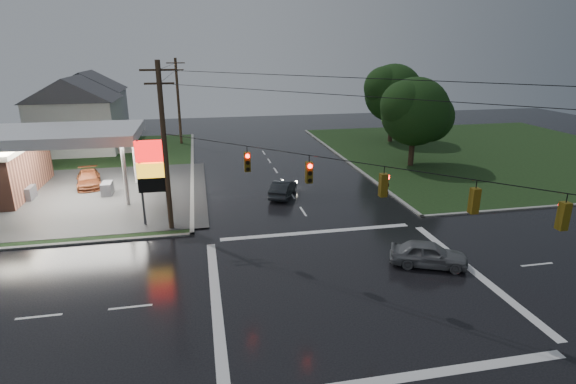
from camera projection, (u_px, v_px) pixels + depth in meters
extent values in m
plane|color=black|center=(352.00, 284.00, 23.30)|extent=(120.00, 120.00, 0.00)
cube|color=black|center=(1.00, 176.00, 42.63)|extent=(36.00, 36.00, 0.08)
cube|color=black|center=(490.00, 152.00, 52.44)|extent=(36.00, 36.00, 0.08)
cube|color=#2D2D2D|center=(43.00, 198.00, 36.28)|extent=(26.00, 18.00, 0.02)
cylinder|color=silver|center=(125.00, 174.00, 34.07)|extent=(0.30, 0.30, 5.00)
cylinder|color=silver|center=(11.00, 162.00, 37.77)|extent=(0.30, 0.30, 5.00)
cylinder|color=silver|center=(134.00, 156.00, 39.66)|extent=(0.30, 0.30, 5.00)
cube|color=silver|center=(60.00, 135.00, 35.09)|extent=(12.00, 8.00, 0.80)
cube|color=white|center=(60.00, 140.00, 35.22)|extent=(11.40, 7.40, 0.04)
cube|color=#59595E|center=(28.00, 193.00, 35.95)|extent=(0.80, 1.60, 1.10)
cube|color=#59595E|center=(107.00, 189.00, 37.09)|extent=(0.80, 1.60, 1.10)
cylinder|color=#59595E|center=(141.00, 184.00, 30.04)|extent=(0.16, 0.16, 6.00)
cylinder|color=#59595E|center=(166.00, 182.00, 30.34)|extent=(0.16, 0.16, 6.00)
cube|color=red|center=(151.00, 151.00, 29.51)|extent=(2.00, 0.35, 1.40)
cube|color=orange|center=(152.00, 170.00, 29.91)|extent=(2.00, 0.35, 1.00)
cube|color=black|center=(154.00, 184.00, 30.22)|extent=(2.00, 0.35, 1.00)
cylinder|color=#382619|center=(165.00, 149.00, 28.67)|extent=(0.32, 0.32, 11.00)
cube|color=#382619|center=(158.00, 70.00, 27.16)|extent=(2.20, 0.12, 0.12)
cube|color=#382619|center=(159.00, 83.00, 27.41)|extent=(1.80, 0.12, 0.12)
cylinder|color=#382619|center=(178.00, 102.00, 55.33)|extent=(0.32, 0.32, 10.50)
cube|color=#382619|center=(176.00, 63.00, 53.89)|extent=(2.20, 0.12, 0.12)
cube|color=#382619|center=(176.00, 70.00, 54.14)|extent=(1.80, 0.12, 0.12)
cube|color=#59470C|center=(247.00, 162.00, 25.11)|extent=(0.34, 0.34, 1.10)
cylinder|color=#FF0C07|center=(248.00, 156.00, 24.81)|extent=(0.22, 0.08, 0.22)
cube|color=#59470C|center=(309.00, 172.00, 22.99)|extent=(0.34, 0.34, 1.10)
cylinder|color=#FF0C07|center=(310.00, 166.00, 22.69)|extent=(0.22, 0.08, 0.22)
cube|color=#59470C|center=(383.00, 185.00, 20.87)|extent=(0.34, 0.34, 1.10)
cylinder|color=#FF0C07|center=(388.00, 177.00, 20.79)|extent=(0.08, 0.22, 0.22)
cube|color=#59470C|center=(474.00, 201.00, 18.75)|extent=(0.34, 0.34, 1.10)
cylinder|color=#FF0C07|center=(473.00, 191.00, 18.82)|extent=(0.22, 0.08, 0.22)
cube|color=#59470C|center=(563.00, 216.00, 17.06)|extent=(0.34, 0.34, 1.10)
cylinder|color=#FF0C07|center=(561.00, 205.00, 17.13)|extent=(0.22, 0.08, 0.22)
cube|color=silver|center=(78.00, 126.00, 51.98)|extent=(9.00, 8.00, 6.00)
cube|color=gray|center=(128.00, 146.00, 53.79)|extent=(1.60, 4.80, 0.80)
cube|color=silver|center=(90.00, 112.00, 62.99)|extent=(9.00, 8.00, 6.00)
cube|color=gray|center=(132.00, 129.00, 64.79)|extent=(1.60, 4.80, 0.80)
cylinder|color=black|center=(412.00, 142.00, 45.68)|extent=(0.56, 0.56, 5.04)
sphere|color=black|center=(415.00, 112.00, 44.74)|extent=(6.80, 6.80, 6.80)
sphere|color=black|center=(429.00, 117.00, 45.54)|extent=(5.10, 5.10, 5.10)
sphere|color=black|center=(405.00, 105.00, 43.89)|extent=(4.76, 4.76, 4.76)
cylinder|color=black|center=(391.00, 120.00, 57.35)|extent=(0.56, 0.56, 5.60)
sphere|color=black|center=(393.00, 93.00, 56.31)|extent=(7.20, 7.20, 7.20)
sphere|color=black|center=(405.00, 98.00, 57.14)|extent=(5.40, 5.40, 5.40)
sphere|color=black|center=(384.00, 87.00, 55.41)|extent=(5.04, 5.04, 5.04)
imported|color=black|center=(283.00, 188.00, 36.80)|extent=(3.05, 4.36, 1.36)
imported|color=slate|center=(429.00, 254.00, 25.04)|extent=(4.55, 3.22, 1.44)
imported|color=#5F2B15|center=(89.00, 179.00, 39.38)|extent=(2.86, 5.05, 1.38)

